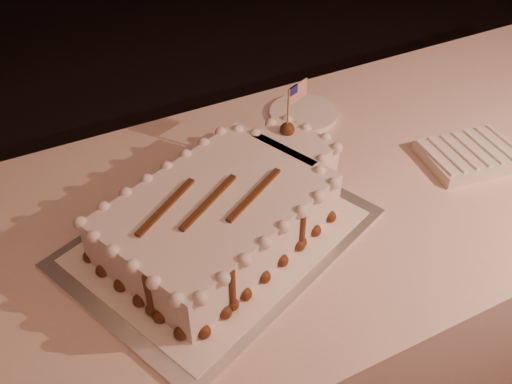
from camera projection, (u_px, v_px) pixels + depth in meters
name	position (u px, v px, depth m)	size (l,w,h in m)	color
banquet_table	(335.00, 288.00, 1.48)	(2.40, 0.80, 0.75)	beige
cake_board	(219.00, 238.00, 1.09)	(0.54, 0.41, 0.01)	white
doily	(219.00, 236.00, 1.09)	(0.48, 0.37, 0.00)	white
sheet_cake	(228.00, 209.00, 1.07)	(0.54, 0.41, 0.20)	white
napkin_stack	(470.00, 155.00, 1.27)	(0.22, 0.18, 0.03)	silver
side_plate	(303.00, 113.00, 1.41)	(0.17, 0.17, 0.01)	white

